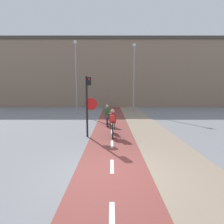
{
  "coord_description": "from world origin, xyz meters",
  "views": [
    {
      "loc": [
        0.0,
        -5.24,
        2.63
      ],
      "look_at": [
        0.0,
        6.09,
        1.2
      ],
      "focal_mm": 28.0,
      "sensor_mm": 36.0,
      "label": 1
    }
  ],
  "objects": [
    {
      "name": "ground_plane",
      "position": [
        0.0,
        0.0,
        0.0
      ],
      "size": [
        120.0,
        120.0,
        0.0
      ],
      "primitive_type": "plane",
      "color": "gray"
    },
    {
      "name": "cyclist_near",
      "position": [
        0.04,
        4.51,
        0.73
      ],
      "size": [
        0.46,
        1.83,
        1.55
      ],
      "color": "black",
      "rests_on": "ground_plane"
    },
    {
      "name": "cyclist_far",
      "position": [
        -0.35,
        7.58,
        0.68
      ],
      "size": [
        0.46,
        1.79,
        1.55
      ],
      "color": "black",
      "rests_on": "ground_plane"
    },
    {
      "name": "bike_lane",
      "position": [
        0.0,
        0.0,
        0.01
      ],
      "size": [
        2.41,
        60.0,
        0.02
      ],
      "color": "brown",
      "rests_on": "ground_plane"
    },
    {
      "name": "building_row_background",
      "position": [
        0.0,
        24.04,
        5.28
      ],
      "size": [
        60.0,
        5.2,
        10.54
      ],
      "color": "#89705B",
      "rests_on": "ground_plane"
    },
    {
      "name": "traffic_light_pole",
      "position": [
        -1.31,
        4.41,
        2.08
      ],
      "size": [
        0.67,
        0.25,
        3.37
      ],
      "color": "black",
      "rests_on": "ground_plane"
    },
    {
      "name": "street_lamp_sidewalk",
      "position": [
        2.45,
        14.64,
        4.63
      ],
      "size": [
        0.36,
        0.36,
        7.7
      ],
      "color": "gray",
      "rests_on": "ground_plane"
    },
    {
      "name": "street_lamp_far",
      "position": [
        -4.02,
        14.57,
        4.78
      ],
      "size": [
        0.36,
        0.36,
        7.97
      ],
      "color": "gray",
      "rests_on": "ground_plane"
    },
    {
      "name": "sidewalk_strip",
      "position": [
        2.41,
        0.0,
        0.03
      ],
      "size": [
        2.4,
        60.0,
        0.05
      ],
      "color": "gray",
      "rests_on": "ground_plane"
    }
  ]
}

